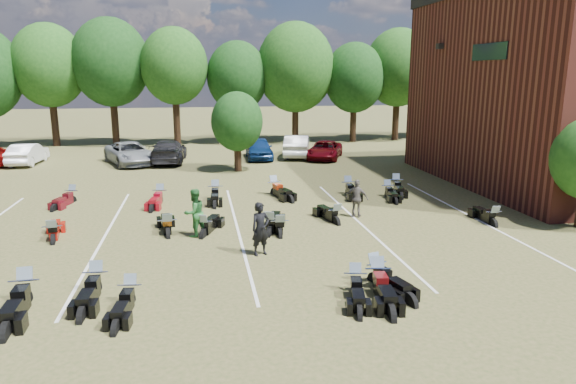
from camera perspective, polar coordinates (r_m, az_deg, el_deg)
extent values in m
plane|color=brown|center=(17.93, 4.82, -6.48)|extent=(160.00, 160.00, 0.00)
imported|color=silver|center=(38.84, -26.97, 3.80)|extent=(1.71, 4.37, 1.42)
imported|color=gray|center=(36.28, -17.14, 4.13)|extent=(4.27, 5.85, 1.48)
imported|color=black|center=(36.29, -13.14, 4.43)|extent=(2.49, 5.45, 1.54)
imported|color=navy|center=(36.95, -3.25, 4.87)|extent=(1.94, 4.51, 1.51)
imported|color=#B8B8B3|center=(37.84, 0.99, 5.15)|extent=(2.83, 5.16, 1.61)
imported|color=#54040C|center=(36.98, 4.11, 4.67)|extent=(3.69, 5.03, 1.27)
imported|color=#3A393E|center=(40.19, 15.90, 4.91)|extent=(3.49, 4.91, 1.32)
imported|color=black|center=(17.20, -3.07, -4.11)|extent=(0.77, 0.64, 1.82)
imported|color=#24622A|center=(19.44, -10.35, -2.28)|extent=(1.12, 1.08, 1.82)
imported|color=#58514B|center=(21.92, 7.67, -0.72)|extent=(1.02, 0.83, 1.62)
cube|color=black|center=(31.52, 16.50, 15.27)|extent=(0.30, 0.40, 0.30)
cube|color=black|center=(27.15, 21.44, 14.32)|extent=(0.06, 3.00, 0.80)
cylinder|color=black|center=(46.97, -24.41, 7.05)|extent=(0.58, 0.58, 4.08)
ellipsoid|color=#1E4C19|center=(46.80, -24.91, 12.27)|extent=(6.00, 6.00, 6.90)
cylinder|color=black|center=(45.98, -18.32, 7.45)|extent=(0.57, 0.58, 4.08)
ellipsoid|color=#1E4C19|center=(45.82, -18.71, 12.79)|extent=(6.00, 6.00, 6.90)
cylinder|color=black|center=(45.53, -12.04, 7.77)|extent=(0.57, 0.58, 4.08)
ellipsoid|color=#1E4C19|center=(45.37, -12.30, 13.17)|extent=(6.00, 6.00, 6.90)
cylinder|color=black|center=(45.63, -5.70, 8.00)|extent=(0.58, 0.58, 4.08)
ellipsoid|color=#1E4C19|center=(45.46, -5.82, 13.39)|extent=(6.00, 6.00, 6.90)
cylinder|color=black|center=(46.27, 0.55, 8.13)|extent=(0.57, 0.58, 4.08)
ellipsoid|color=#1E4C19|center=(46.10, 0.56, 13.45)|extent=(6.00, 6.00, 6.90)
cylinder|color=black|center=(47.43, 6.56, 8.16)|extent=(0.57, 0.58, 4.08)
ellipsoid|color=#1E4C19|center=(47.27, 6.70, 13.35)|extent=(6.00, 6.00, 6.90)
cylinder|color=black|center=(49.07, 12.23, 8.12)|extent=(0.57, 0.58, 4.08)
ellipsoid|color=#1E4C19|center=(48.92, 12.47, 13.13)|extent=(6.00, 6.00, 6.90)
cylinder|color=black|center=(51.16, 17.48, 8.00)|extent=(0.58, 0.58, 4.08)
ellipsoid|color=#1E4C19|center=(51.01, 17.81, 12.80)|extent=(6.00, 6.00, 6.90)
cylinder|color=black|center=(53.63, 22.28, 7.84)|extent=(0.58, 0.58, 4.08)
ellipsoid|color=#1E4C19|center=(53.49, 22.68, 12.41)|extent=(6.00, 6.00, 6.90)
cylinder|color=black|center=(32.31, -5.60, 4.00)|extent=(0.24, 0.24, 1.90)
sphere|color=#1E4C19|center=(32.05, -5.68, 7.80)|extent=(3.20, 3.20, 3.20)
cube|color=silver|center=(20.55, -19.69, -4.64)|extent=(0.10, 14.00, 0.01)
cube|color=silver|center=(20.28, -5.61, -4.15)|extent=(0.10, 14.00, 0.01)
cube|color=silver|center=(21.21, 8.01, -3.45)|extent=(0.10, 14.00, 0.01)
cube|color=silver|center=(23.21, 19.86, -2.67)|extent=(0.10, 14.00, 0.01)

